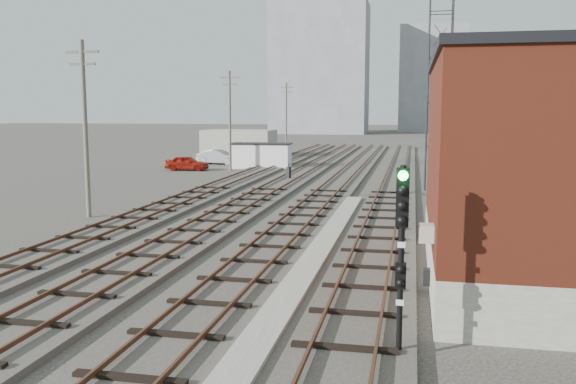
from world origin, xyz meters
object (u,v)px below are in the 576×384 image
(car_silver, at_px, (219,157))
(signal_mast, at_px, (401,245))
(switch_stand, at_px, (289,173))
(car_red, at_px, (187,163))
(car_grey, at_px, (255,158))
(site_trailer, at_px, (261,155))

(car_silver, bearing_deg, signal_mast, -149.95)
(switch_stand, distance_m, car_silver, 16.17)
(car_red, xyz_separation_m, car_silver, (0.87, 6.71, 0.06))
(signal_mast, relative_size, switch_stand, 3.43)
(switch_stand, bearing_deg, car_silver, 152.10)
(car_red, bearing_deg, switch_stand, -122.97)
(car_grey, bearing_deg, site_trailer, -137.39)
(car_red, relative_size, car_silver, 0.89)
(car_red, bearing_deg, site_trailer, -63.90)
(car_silver, bearing_deg, site_trailer, -114.13)
(site_trailer, xyz_separation_m, car_silver, (-5.26, 3.23, -0.47))
(car_red, xyz_separation_m, car_grey, (4.91, 5.77, 0.06))
(switch_stand, relative_size, car_silver, 0.28)
(switch_stand, bearing_deg, car_red, 174.91)
(signal_mast, bearing_deg, switch_stand, 105.68)
(site_trailer, distance_m, car_red, 7.07)
(signal_mast, distance_m, car_red, 44.26)
(car_red, bearing_deg, car_silver, -10.88)
(car_grey, bearing_deg, car_red, 154.05)
(signal_mast, relative_size, car_grey, 0.85)
(site_trailer, bearing_deg, signal_mast, -74.00)
(signal_mast, distance_m, car_silver, 49.98)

